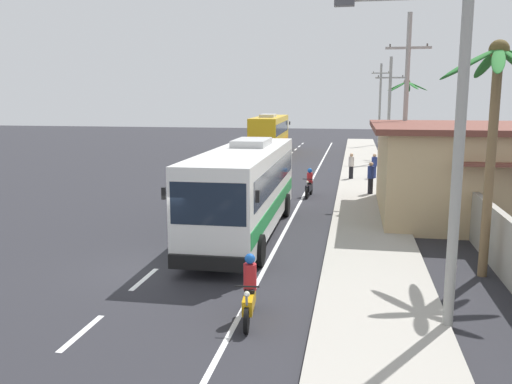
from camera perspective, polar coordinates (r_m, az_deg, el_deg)
The scene contains 17 objects.
ground_plane at distance 17.53m, azimuth -10.48°, elevation -7.97°, with size 160.00×160.00×0.00m, color #28282D.
sidewalk_kerb at distance 26.10m, azimuth 11.81°, elevation -1.91°, with size 3.20×90.00×0.14m, color #A8A399.
lane_markings at distance 30.93m, azimuth 2.86°, elevation 0.00°, with size 3.53×71.00×0.01m.
boundary_wall at distance 30.22m, azimuth 18.92°, elevation 1.04°, with size 0.24×60.00×1.88m, color #9E998E.
coach_bus_foreground at distance 21.15m, azimuth -1.12°, elevation 0.61°, with size 2.96×11.76×3.67m.
coach_bus_far_lane at distance 52.19m, azimuth 1.49°, elevation 6.29°, with size 3.17×12.30×3.86m.
motorcycle_beside_bus at distance 29.54m, azimuth 5.68°, elevation 0.74°, with size 0.56×1.96×1.55m.
motorcycle_trailing at distance 13.23m, azimuth -0.70°, elevation -10.77°, with size 0.56×1.96×1.64m.
pedestrian_near_kerb at distance 35.58m, azimuth 10.09°, elevation 2.81°, with size 0.36×0.36×1.67m.
pedestrian_midwalk at distance 36.21m, azimuth 12.46°, elevation 2.80°, with size 0.36×0.36×1.60m.
pedestrian_far_walk at distance 30.08m, azimuth 12.10°, elevation 1.56°, with size 0.36×0.36×1.76m.
utility_pole_nearest at distance 12.60m, azimuth 20.62°, elevation 9.50°, with size 3.95×0.24×10.10m.
utility_pole_mid at distance 29.14m, azimuth 15.64°, elevation 8.89°, with size 2.28×0.24×9.61m.
utility_pole_far at distance 45.72m, azimuth 13.97°, elevation 8.61°, with size 2.41×0.24×8.63m.
utility_pole_distant at distance 62.29m, azimuth 13.04°, elevation 9.17°, with size 2.04×0.24×9.10m.
palm_nearest at distance 17.11m, azimuth 24.10°, elevation 8.61°, with size 3.50×3.60×6.98m.
palm_second at distance 48.84m, azimuth 15.65°, elevation 9.11°, with size 3.46×3.47×6.97m.
Camera 1 is at (6.06, -15.55, 5.35)m, focal length 37.63 mm.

